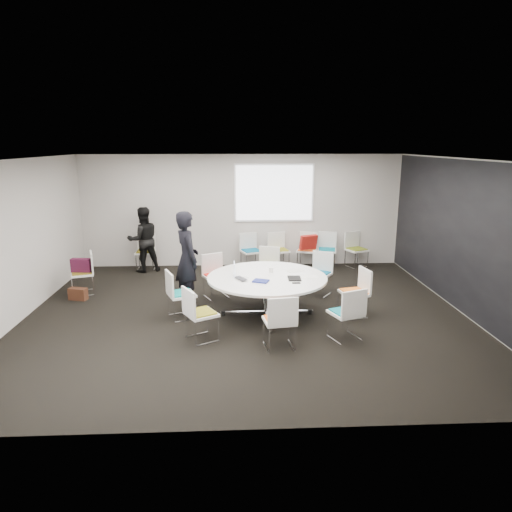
{
  "coord_description": "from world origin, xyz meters",
  "views": [
    {
      "loc": [
        -0.2,
        -7.91,
        3.07
      ],
      "look_at": [
        0.2,
        0.4,
        1.0
      ],
      "focal_mm": 32.0,
      "sensor_mm": 36.0,
      "label": 1
    }
  ],
  "objects_px": {
    "chair_ring_g": "(280,331)",
    "chair_back_b": "(279,257)",
    "chair_ring_a": "(354,302)",
    "cup": "(271,270)",
    "maroon_bag": "(81,265)",
    "person_back": "(143,240)",
    "chair_ring_h": "(346,323)",
    "chair_back_d": "(327,257)",
    "chair_ring_c": "(267,276)",
    "laptop": "(243,278)",
    "chair_ring_d": "(216,284)",
    "conference_table": "(267,287)",
    "chair_person_back": "(146,259)",
    "chair_back_c": "(307,257)",
    "chair_back_e": "(356,256)",
    "chair_spare_left": "(84,281)",
    "chair_back_a": "(251,258)",
    "chair_ring_b": "(318,282)",
    "person_main": "(187,259)",
    "chair_ring_f": "(201,324)",
    "brown_bag": "(78,294)",
    "chair_ring_e": "(181,303)"
  },
  "relations": [
    {
      "from": "chair_ring_g",
      "to": "chair_back_b",
      "type": "height_order",
      "value": "same"
    },
    {
      "from": "chair_ring_a",
      "to": "cup",
      "type": "xyz_separation_m",
      "value": [
        -1.48,
        0.41,
        0.5
      ]
    },
    {
      "from": "maroon_bag",
      "to": "person_back",
      "type": "bearing_deg",
      "value": 60.43
    },
    {
      "from": "chair_ring_h",
      "to": "chair_back_b",
      "type": "relative_size",
      "value": 1.0
    },
    {
      "from": "chair_back_d",
      "to": "maroon_bag",
      "type": "bearing_deg",
      "value": 31.23
    },
    {
      "from": "chair_ring_c",
      "to": "laptop",
      "type": "relative_size",
      "value": 2.81
    },
    {
      "from": "chair_ring_d",
      "to": "maroon_bag",
      "type": "bearing_deg",
      "value": -32.55
    },
    {
      "from": "conference_table",
      "to": "chair_person_back",
      "type": "distance_m",
      "value": 4.26
    },
    {
      "from": "chair_ring_a",
      "to": "chair_back_c",
      "type": "bearing_deg",
      "value": -6.6
    },
    {
      "from": "conference_table",
      "to": "chair_ring_h",
      "type": "relative_size",
      "value": 2.45
    },
    {
      "from": "conference_table",
      "to": "chair_back_e",
      "type": "distance_m",
      "value": 4.08
    },
    {
      "from": "laptop",
      "to": "person_back",
      "type": "bearing_deg",
      "value": 9.18
    },
    {
      "from": "conference_table",
      "to": "chair_back_c",
      "type": "height_order",
      "value": "chair_back_c"
    },
    {
      "from": "chair_spare_left",
      "to": "chair_back_a",
      "type": "bearing_deg",
      "value": -82.16
    },
    {
      "from": "chair_back_a",
      "to": "person_back",
      "type": "relative_size",
      "value": 0.56
    },
    {
      "from": "chair_ring_b",
      "to": "chair_spare_left",
      "type": "bearing_deg",
      "value": 31.66
    },
    {
      "from": "chair_spare_left",
      "to": "chair_person_back",
      "type": "bearing_deg",
      "value": -46.12
    },
    {
      "from": "chair_back_d",
      "to": "person_back",
      "type": "bearing_deg",
      "value": 14.6
    },
    {
      "from": "person_main",
      "to": "chair_back_c",
      "type": "bearing_deg",
      "value": -70.8
    },
    {
      "from": "chair_ring_c",
      "to": "chair_back_e",
      "type": "height_order",
      "value": "same"
    },
    {
      "from": "chair_ring_d",
      "to": "chair_back_a",
      "type": "height_order",
      "value": "same"
    },
    {
      "from": "chair_ring_d",
      "to": "chair_back_a",
      "type": "bearing_deg",
      "value": -135.43
    },
    {
      "from": "chair_ring_f",
      "to": "cup",
      "type": "relative_size",
      "value": 9.78
    },
    {
      "from": "chair_back_a",
      "to": "chair_back_d",
      "type": "xyz_separation_m",
      "value": [
        1.92,
        0.03,
        0.0
      ]
    },
    {
      "from": "chair_ring_c",
      "to": "chair_back_c",
      "type": "relative_size",
      "value": 1.0
    },
    {
      "from": "chair_back_a",
      "to": "chair_back_c",
      "type": "xyz_separation_m",
      "value": [
        1.41,
        0.04,
        0.0
      ]
    },
    {
      "from": "laptop",
      "to": "chair_back_b",
      "type": "bearing_deg",
      "value": -43.04
    },
    {
      "from": "chair_back_d",
      "to": "chair_back_e",
      "type": "relative_size",
      "value": 1.0
    },
    {
      "from": "maroon_bag",
      "to": "brown_bag",
      "type": "xyz_separation_m",
      "value": [
        0.01,
        -0.36,
        -0.5
      ]
    },
    {
      "from": "conference_table",
      "to": "chair_spare_left",
      "type": "height_order",
      "value": "chair_spare_left"
    },
    {
      "from": "chair_ring_e",
      "to": "person_main",
      "type": "height_order",
      "value": "person_main"
    },
    {
      "from": "conference_table",
      "to": "chair_back_d",
      "type": "relative_size",
      "value": 2.45
    },
    {
      "from": "brown_bag",
      "to": "chair_ring_d",
      "type": "bearing_deg",
      "value": 0.34
    },
    {
      "from": "chair_ring_h",
      "to": "brown_bag",
      "type": "relative_size",
      "value": 2.44
    },
    {
      "from": "chair_ring_f",
      "to": "person_main",
      "type": "distance_m",
      "value": 1.83
    },
    {
      "from": "person_main",
      "to": "cup",
      "type": "bearing_deg",
      "value": -126.91
    },
    {
      "from": "chair_ring_c",
      "to": "chair_ring_g",
      "type": "distance_m",
      "value": 3.0
    },
    {
      "from": "chair_ring_g",
      "to": "person_main",
      "type": "distance_m",
      "value": 2.65
    },
    {
      "from": "chair_ring_h",
      "to": "chair_back_d",
      "type": "relative_size",
      "value": 1.0
    },
    {
      "from": "chair_ring_a",
      "to": "brown_bag",
      "type": "relative_size",
      "value": 2.44
    },
    {
      "from": "chair_back_a",
      "to": "person_main",
      "type": "relative_size",
      "value": 0.48
    },
    {
      "from": "chair_ring_b",
      "to": "maroon_bag",
      "type": "xyz_separation_m",
      "value": [
        -4.89,
        0.27,
        0.34
      ]
    },
    {
      "from": "chair_ring_a",
      "to": "chair_ring_d",
      "type": "bearing_deg",
      "value": 53.19
    },
    {
      "from": "chair_ring_d",
      "to": "brown_bag",
      "type": "bearing_deg",
      "value": -25.08
    },
    {
      "from": "person_main",
      "to": "chair_spare_left",
      "type": "bearing_deg",
      "value": 47.02
    },
    {
      "from": "chair_ring_f",
      "to": "person_main",
      "type": "height_order",
      "value": "person_main"
    },
    {
      "from": "chair_ring_e",
      "to": "person_back",
      "type": "distance_m",
      "value": 3.41
    },
    {
      "from": "chair_ring_b",
      "to": "brown_bag",
      "type": "height_order",
      "value": "chair_ring_b"
    },
    {
      "from": "chair_ring_h",
      "to": "brown_bag",
      "type": "bearing_deg",
      "value": 134.77
    },
    {
      "from": "chair_spare_left",
      "to": "cup",
      "type": "distance_m",
      "value": 4.0
    }
  ]
}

